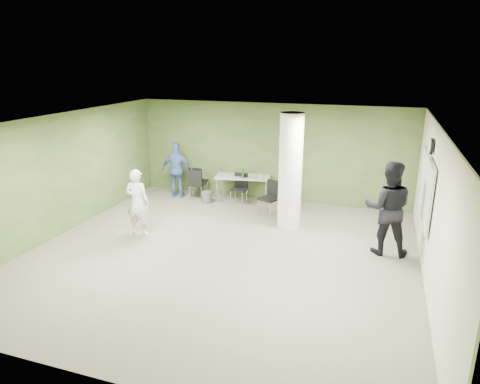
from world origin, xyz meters
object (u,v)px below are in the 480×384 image
(chair_back_left, at_px, (196,182))
(woman_white, at_px, (138,202))
(man_blue, at_px, (177,170))
(man_black, at_px, (388,208))
(folding_table, at_px, (243,178))

(chair_back_left, relative_size, woman_white, 0.57)
(man_blue, bearing_deg, woman_white, 91.32)
(chair_back_left, bearing_deg, man_black, 153.06)
(folding_table, xyz_separation_m, man_black, (3.95, -2.37, 0.31))
(chair_back_left, height_order, man_blue, man_blue)
(folding_table, bearing_deg, man_black, -40.31)
(woman_white, distance_m, man_black, 5.56)
(woman_white, distance_m, man_blue, 2.90)
(chair_back_left, relative_size, man_blue, 0.54)
(folding_table, height_order, chair_back_left, folding_table)
(man_blue, bearing_deg, man_black, 153.70)
(chair_back_left, distance_m, woman_white, 2.88)
(chair_back_left, xyz_separation_m, man_black, (5.31, -2.08, 0.48))
(man_black, height_order, man_blue, man_black)
(man_black, bearing_deg, man_blue, -22.85)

